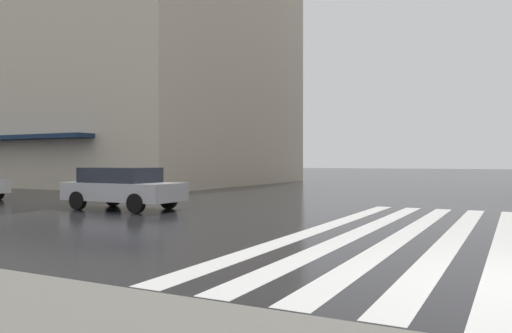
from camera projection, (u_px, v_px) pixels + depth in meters
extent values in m
cube|color=silver|center=(507.00, 240.00, 10.28)|extent=(13.00, 0.50, 0.01)
cube|color=silver|center=(454.00, 237.00, 10.75)|extent=(13.00, 0.50, 0.01)
cube|color=silver|center=(406.00, 234.00, 11.21)|extent=(13.00, 0.50, 0.01)
cube|color=silver|center=(362.00, 231.00, 11.67)|extent=(13.00, 0.50, 0.01)
cube|color=silver|center=(321.00, 228.00, 12.13)|extent=(13.00, 0.50, 0.01)
cube|color=beige|center=(91.00, 51.00, 39.96)|extent=(19.02, 28.49, 20.81)
cube|color=#B7B7BC|center=(124.00, 191.00, 16.96)|extent=(1.75, 4.10, 0.60)
cube|color=#232833|center=(120.00, 175.00, 17.02)|extent=(1.54, 2.46, 0.50)
cylinder|color=black|center=(169.00, 200.00, 17.12)|extent=(0.20, 0.62, 0.62)
cylinder|color=black|center=(136.00, 203.00, 15.65)|extent=(0.20, 0.62, 0.62)
cylinder|color=black|center=(113.00, 197.00, 18.27)|extent=(0.20, 0.62, 0.62)
cylinder|color=black|center=(78.00, 201.00, 16.81)|extent=(0.20, 0.62, 0.62)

